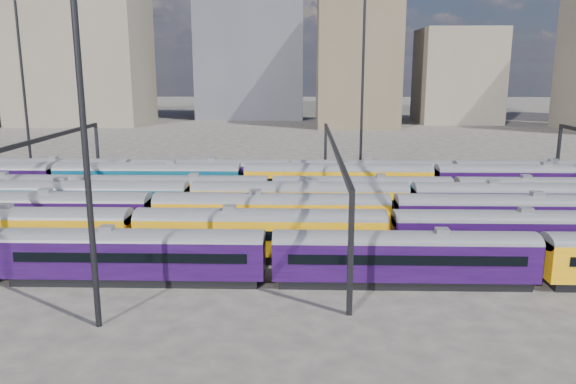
{
  "coord_description": "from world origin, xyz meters",
  "views": [
    {
      "loc": [
        7.06,
        -52.52,
        14.99
      ],
      "look_at": [
        5.62,
        1.63,
        3.0
      ],
      "focal_mm": 35.0,
      "sensor_mm": 36.0,
      "label": 1
    }
  ],
  "objects_px": {
    "rake_2": "(272,211)",
    "mast_2": "(80,87)",
    "rake_1": "(389,230)",
    "rake_0": "(404,252)"
  },
  "relations": [
    {
      "from": "rake_2",
      "to": "mast_2",
      "type": "distance_m",
      "value": 22.44
    },
    {
      "from": "rake_2",
      "to": "mast_2",
      "type": "relative_size",
      "value": 5.73
    },
    {
      "from": "rake_1",
      "to": "rake_0",
      "type": "bearing_deg",
      "value": -86.78
    },
    {
      "from": "mast_2",
      "to": "rake_0",
      "type": "bearing_deg",
      "value": 20.07
    },
    {
      "from": "rake_0",
      "to": "rake_2",
      "type": "relative_size",
      "value": 0.9
    },
    {
      "from": "rake_0",
      "to": "mast_2",
      "type": "relative_size",
      "value": 5.15
    },
    {
      "from": "rake_0",
      "to": "rake_1",
      "type": "bearing_deg",
      "value": 93.22
    },
    {
      "from": "rake_2",
      "to": "mast_2",
      "type": "height_order",
      "value": "mast_2"
    },
    {
      "from": "rake_0",
      "to": "rake_2",
      "type": "bearing_deg",
      "value": 134.39
    },
    {
      "from": "rake_2",
      "to": "mast_2",
      "type": "bearing_deg",
      "value": -118.86
    }
  ]
}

